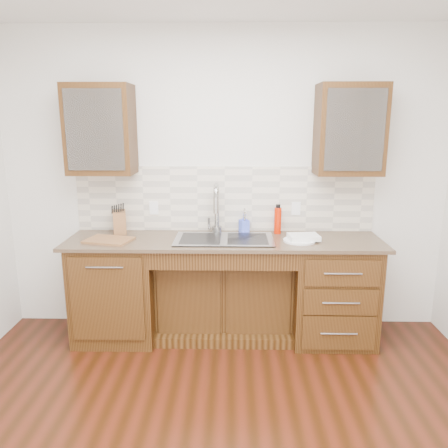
{
  "coord_description": "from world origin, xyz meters",
  "views": [
    {
      "loc": [
        0.07,
        -2.18,
        1.91
      ],
      "look_at": [
        0.0,
        1.4,
        1.05
      ],
      "focal_mm": 35.0,
      "sensor_mm": 36.0,
      "label": 1
    }
  ],
  "objects_px": {
    "water_bottle": "(278,221)",
    "cutting_board": "(109,240)",
    "soap_bottle": "(244,223)",
    "plate": "(299,240)",
    "knife_block": "(120,222)"
  },
  "relations": [
    {
      "from": "plate",
      "to": "knife_block",
      "type": "distance_m",
      "value": 1.61
    },
    {
      "from": "water_bottle",
      "to": "cutting_board",
      "type": "height_order",
      "value": "water_bottle"
    },
    {
      "from": "soap_bottle",
      "to": "water_bottle",
      "type": "height_order",
      "value": "water_bottle"
    },
    {
      "from": "soap_bottle",
      "to": "cutting_board",
      "type": "relative_size",
      "value": 0.45
    },
    {
      "from": "soap_bottle",
      "to": "knife_block",
      "type": "distance_m",
      "value": 1.13
    },
    {
      "from": "water_bottle",
      "to": "cutting_board",
      "type": "relative_size",
      "value": 0.63
    },
    {
      "from": "plate",
      "to": "cutting_board",
      "type": "xyz_separation_m",
      "value": [
        -1.61,
        -0.02,
        0.0
      ]
    },
    {
      "from": "plate",
      "to": "knife_block",
      "type": "relative_size",
      "value": 1.35
    },
    {
      "from": "water_bottle",
      "to": "plate",
      "type": "bearing_deg",
      "value": -58.87
    },
    {
      "from": "water_bottle",
      "to": "plate",
      "type": "height_order",
      "value": "water_bottle"
    },
    {
      "from": "knife_block",
      "to": "cutting_board",
      "type": "xyz_separation_m",
      "value": [
        -0.03,
        -0.28,
        -0.09
      ]
    },
    {
      "from": "plate",
      "to": "soap_bottle",
      "type": "bearing_deg",
      "value": 146.87
    },
    {
      "from": "water_bottle",
      "to": "knife_block",
      "type": "bearing_deg",
      "value": -179.87
    },
    {
      "from": "knife_block",
      "to": "plate",
      "type": "bearing_deg",
      "value": -24.31
    },
    {
      "from": "water_bottle",
      "to": "soap_bottle",
      "type": "bearing_deg",
      "value": 173.07
    }
  ]
}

